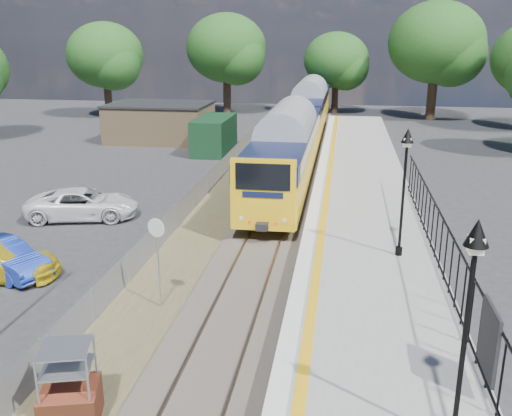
% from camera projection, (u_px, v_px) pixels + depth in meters
% --- Properties ---
extents(ground, '(120.00, 120.00, 0.00)m').
position_uv_depth(ground, '(220.00, 352.00, 15.95)').
color(ground, '#2D2D30').
rests_on(ground, ground).
extents(track_bed, '(5.90, 80.00, 0.29)m').
position_uv_depth(track_bed, '(256.00, 234.00, 25.14)').
color(track_bed, '#473F38').
rests_on(track_bed, ground).
extents(platform, '(5.00, 70.00, 0.90)m').
position_uv_depth(platform, '(365.00, 246.00, 22.77)').
color(platform, gray).
rests_on(platform, ground).
extents(platform_edge, '(0.90, 70.00, 0.01)m').
position_uv_depth(platform_edge, '(314.00, 232.00, 22.94)').
color(platform_edge, silver).
rests_on(platform_edge, platform).
extents(victorian_lamp_south, '(0.44, 0.44, 4.60)m').
position_uv_depth(victorian_lamp_south, '(471.00, 283.00, 10.12)').
color(victorian_lamp_south, black).
rests_on(victorian_lamp_south, platform).
extents(victorian_lamp_north, '(0.44, 0.44, 4.60)m').
position_uv_depth(victorian_lamp_north, '(406.00, 163.00, 19.60)').
color(victorian_lamp_north, black).
rests_on(victorian_lamp_north, platform).
extents(palisade_fence, '(0.12, 26.00, 2.00)m').
position_uv_depth(palisade_fence, '(456.00, 275.00, 16.58)').
color(palisade_fence, black).
rests_on(palisade_fence, platform).
extents(wire_fence, '(0.06, 52.00, 1.20)m').
position_uv_depth(wire_fence, '(188.00, 205.00, 27.74)').
color(wire_fence, '#999EA3').
rests_on(wire_fence, ground).
extents(outbuilding, '(10.80, 10.10, 3.12)m').
position_uv_depth(outbuilding, '(170.00, 124.00, 46.61)').
color(outbuilding, '#987D56').
rests_on(outbuilding, ground).
extents(tree_line, '(56.80, 43.80, 11.88)m').
position_uv_depth(tree_line, '(328.00, 56.00, 53.54)').
color(tree_line, '#332319').
rests_on(tree_line, ground).
extents(train, '(2.82, 40.83, 3.51)m').
position_uv_depth(train, '(301.00, 121.00, 42.53)').
color(train, yellow).
rests_on(train, ground).
extents(brick_plinth, '(1.54, 1.54, 2.01)m').
position_uv_depth(brick_plinth, '(69.00, 388.00, 12.73)').
color(brick_plinth, brown).
rests_on(brick_plinth, ground).
extents(speed_sign, '(0.60, 0.22, 3.08)m').
position_uv_depth(speed_sign, '(157.00, 247.00, 17.92)').
color(speed_sign, '#999EA3').
rests_on(speed_sign, ground).
extents(car_blue, '(4.28, 2.88, 1.33)m').
position_uv_depth(car_blue, '(3.00, 258.00, 20.93)').
color(car_blue, '#1B35A5').
rests_on(car_blue, ground).
extents(car_white, '(5.65, 3.56, 1.45)m').
position_uv_depth(car_white, '(83.00, 204.00, 27.39)').
color(car_white, white).
rests_on(car_white, ground).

